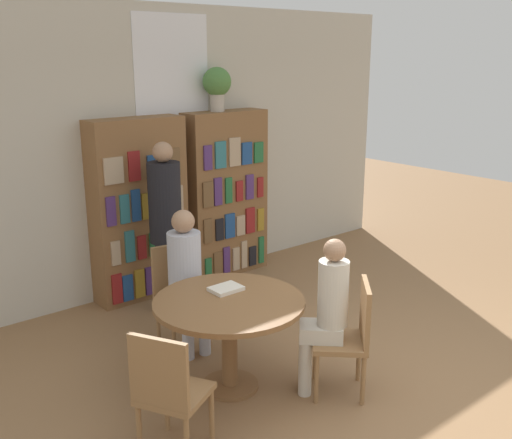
% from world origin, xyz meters
% --- Properties ---
extents(ground_plane, '(16.00, 16.00, 0.00)m').
position_xyz_m(ground_plane, '(0.00, 0.00, 0.00)').
color(ground_plane, olive).
extents(wall_back, '(6.40, 0.07, 3.00)m').
position_xyz_m(wall_back, '(0.00, 3.41, 1.51)').
color(wall_back, beige).
rests_on(wall_back, ground_plane).
extents(bookshelf_left, '(1.00, 0.34, 1.88)m').
position_xyz_m(bookshelf_left, '(-0.56, 3.22, 0.94)').
color(bookshelf_left, brown).
rests_on(bookshelf_left, ground_plane).
extents(bookshelf_right, '(1.00, 0.34, 1.88)m').
position_xyz_m(bookshelf_right, '(0.56, 3.22, 0.94)').
color(bookshelf_right, brown).
rests_on(bookshelf_right, ground_plane).
extents(flower_vase, '(0.31, 0.31, 0.48)m').
position_xyz_m(flower_vase, '(0.47, 3.22, 2.17)').
color(flower_vase, '#B7AD9E').
rests_on(flower_vase, bookshelf_right).
extents(reading_table, '(1.14, 1.14, 0.73)m').
position_xyz_m(reading_table, '(-0.97, 1.16, 0.60)').
color(reading_table, brown).
rests_on(reading_table, ground_plane).
extents(chair_near_camera, '(0.54, 0.54, 0.89)m').
position_xyz_m(chair_near_camera, '(-1.77, 0.74, 0.49)').
color(chair_near_camera, olive).
rests_on(chair_near_camera, ground_plane).
extents(chair_left_side, '(0.45, 0.45, 0.89)m').
position_xyz_m(chair_left_side, '(-0.84, 2.06, 0.49)').
color(chair_left_side, olive).
rests_on(chair_left_side, ground_plane).
extents(chair_far_side, '(0.57, 0.57, 0.89)m').
position_xyz_m(chair_far_side, '(-0.32, 0.53, 0.49)').
color(chair_far_side, olive).
rests_on(chair_far_side, ground_plane).
extents(seated_reader_left, '(0.33, 0.40, 1.25)m').
position_xyz_m(seated_reader_left, '(-0.87, 1.89, 0.72)').
color(seated_reader_left, '#B2B7C6').
rests_on(seated_reader_left, ground_plane).
extents(seated_reader_right, '(0.39, 0.38, 1.22)m').
position_xyz_m(seated_reader_right, '(-0.45, 0.66, 0.67)').
color(seated_reader_right, beige).
rests_on(seated_reader_right, ground_plane).
extents(librarian_standing, '(0.32, 0.59, 1.70)m').
position_xyz_m(librarian_standing, '(-0.55, 2.72, 1.05)').
color(librarian_standing, black).
rests_on(librarian_standing, ground_plane).
extents(open_book_on_table, '(0.24, 0.18, 0.03)m').
position_xyz_m(open_book_on_table, '(-0.88, 1.32, 0.74)').
color(open_book_on_table, silver).
rests_on(open_book_on_table, reading_table).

